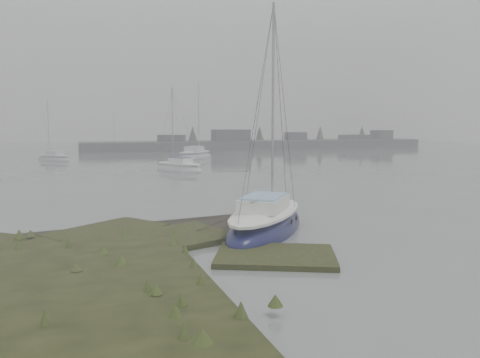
% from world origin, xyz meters
% --- Properties ---
extents(ground, '(160.00, 160.00, 0.00)m').
position_xyz_m(ground, '(0.00, 30.00, 0.00)').
color(ground, slate).
rests_on(ground, ground).
extents(far_shoreline, '(60.00, 8.00, 4.15)m').
position_xyz_m(far_shoreline, '(26.84, 61.90, 0.85)').
color(far_shoreline, '#4C4F51').
rests_on(far_shoreline, ground).
extents(sailboat_main, '(5.76, 6.34, 9.13)m').
position_xyz_m(sailboat_main, '(1.58, 2.78, 0.28)').
color(sailboat_main, '#11133A').
rests_on(sailboat_main, ground).
extents(sailboat_white, '(4.32, 5.76, 7.87)m').
position_xyz_m(sailboat_white, '(3.69, 27.11, 0.24)').
color(sailboat_white, silver).
rests_on(sailboat_white, ground).
extents(sailboat_far_a, '(4.50, 5.15, 7.32)m').
position_xyz_m(sailboat_far_a, '(-6.99, 43.72, 0.23)').
color(sailboat_far_a, '#A1A7AA').
rests_on(sailboat_far_a, ground).
extents(sailboat_far_b, '(6.39, 6.53, 9.71)m').
position_xyz_m(sailboat_far_b, '(8.98, 41.79, 0.30)').
color(sailboat_far_b, '#B7BDC1').
rests_on(sailboat_far_b, ground).
extents(sailboat_far_c, '(5.20, 2.82, 6.98)m').
position_xyz_m(sailboat_far_c, '(2.01, 62.49, 0.22)').
color(sailboat_far_c, silver).
rests_on(sailboat_far_c, ground).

